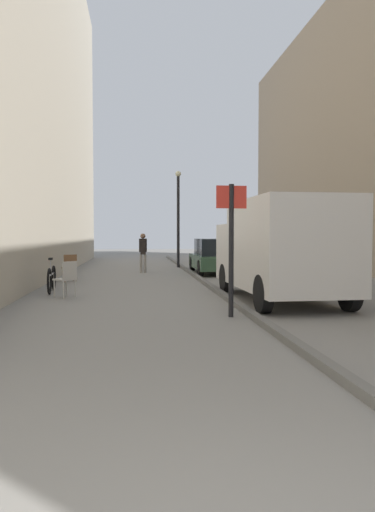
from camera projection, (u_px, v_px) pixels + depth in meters
The scene contains 10 objects.
ground_plane at pixel (159, 290), 13.72m from camera, with size 80.00×80.00×0.00m, color gray.
kerb_strip at pixel (213, 288), 13.89m from camera, with size 0.16×40.00×0.12m, color #615F5B.
pedestrian_main_foreground at pixel (143, 250), 19.96m from camera, with size 0.33×0.22×1.67m.
delivery_van at pixel (280, 248), 11.47m from camera, with size 2.23×5.17×2.43m.
parked_car at pixel (216, 256), 19.77m from camera, with size 1.86×4.21×1.45m.
street_sign_post at pixel (231, 238), 9.20m from camera, with size 0.60×0.10×2.60m.
lamp_post at pixel (178, 212), 23.27m from camera, with size 0.28×0.28×4.76m.
bicycle_leaning at pixel (52, 279), 13.22m from camera, with size 0.17×1.77×0.98m.
cafe_chair_near_window at pixel (70, 266), 16.19m from camera, with size 0.56×0.56×0.94m.
cafe_chair_by_doorway at pixel (67, 277), 12.04m from camera, with size 0.62×0.62×0.94m.
Camera 1 is at (-0.67, -1.67, 1.62)m, focal length 33.07 mm.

